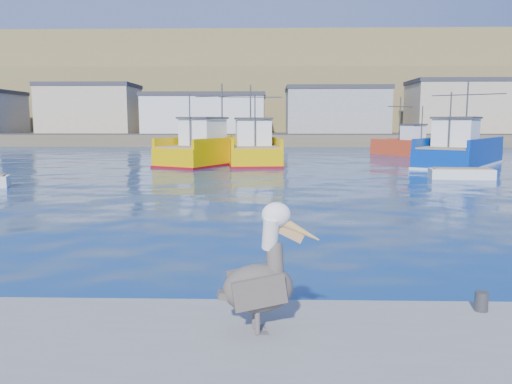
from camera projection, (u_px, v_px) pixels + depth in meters
ground at (279, 274)px, 11.11m from camera, size 260.00×260.00×0.00m
dock_bollards at (323, 300)px, 7.63m from camera, size 36.20×0.20×0.30m
far_shore at (270, 98)px, 117.96m from camera, size 200.00×81.00×24.00m
trawler_yellow_a at (213, 151)px, 40.29m from camera, size 8.64×11.98×6.54m
trawler_yellow_b at (252, 150)px, 40.96m from camera, size 5.31×11.55×6.50m
trawler_blue at (460, 152)px, 38.34m from camera, size 9.88×11.74×6.54m
boat_orange at (406, 146)px, 50.47m from camera, size 6.06×7.25×5.91m
skiff_mid at (461, 175)px, 29.65m from camera, size 3.71×1.59×0.79m
pelican at (262, 277)px, 6.76m from camera, size 1.45×0.77×1.79m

